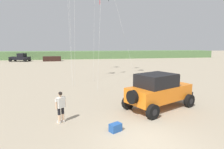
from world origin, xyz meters
The scene contains 7 objects.
ground_plane centered at (0.00, 0.00, 0.00)m, with size 220.00×220.00×0.00m, color tan.
dune_ridge centered at (-5.32, 50.60, 1.08)m, with size 90.00×7.36×2.15m, color #567A47.
jeep centered at (2.25, 3.90, 1.20)m, with size 5.00×4.00×2.26m.
person_watching centered at (-3.73, 2.70, 0.94)m, with size 0.52×0.46×1.67m.
cooler_box centered at (-1.13, 1.16, 0.19)m, with size 0.56×0.36×0.38m, color #23519E.
distant_pickup centered at (-16.33, 42.66, 0.94)m, with size 4.93×3.42×1.98m.
distant_sedan centered at (-8.82, 42.10, 0.60)m, with size 4.20×1.70×1.20m, color black.
Camera 1 is at (-2.85, -7.10, 4.05)m, focal length 30.43 mm.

